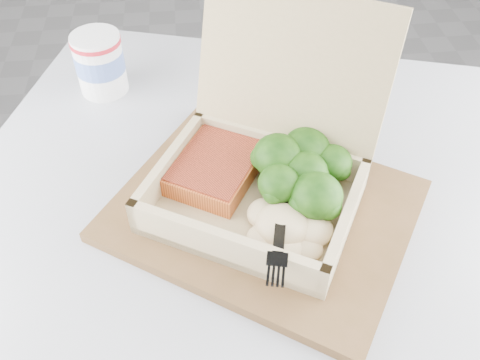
{
  "coord_description": "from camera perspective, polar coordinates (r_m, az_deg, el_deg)",
  "views": [
    {
      "loc": [
        0.61,
        -0.64,
        1.16
      ],
      "look_at": [
        0.66,
        -0.24,
        0.75
      ],
      "focal_mm": 40.0,
      "sensor_mm": 36.0,
      "label": 1
    }
  ],
  "objects": [
    {
      "name": "plastic_fork",
      "position": [
        0.55,
        4.54,
        -2.62
      ],
      "size": [
        0.05,
        0.14,
        0.01
      ],
      "rotation": [
        0.0,
        0.0,
        2.91
      ],
      "color": "black",
      "rests_on": "mashed_potatoes"
    },
    {
      "name": "receipt",
      "position": [
        0.74,
        3.17,
        7.33
      ],
      "size": [
        0.14,
        0.17,
        0.0
      ],
      "primitive_type": "cube",
      "rotation": [
        0.0,
        0.0,
        -0.47
      ],
      "color": "silver",
      "rests_on": "cafe_table"
    },
    {
      "name": "mashed_potatoes",
      "position": [
        0.55,
        4.56,
        -4.77
      ],
      "size": [
        0.09,
        0.08,
        0.03
      ],
      "primitive_type": "ellipsoid",
      "color": "beige",
      "rests_on": "takeout_container"
    },
    {
      "name": "paper_cup",
      "position": [
        0.78,
        -14.75,
        12.11
      ],
      "size": [
        0.07,
        0.07,
        0.09
      ],
      "color": "white",
      "rests_on": "cafe_table"
    },
    {
      "name": "cafe_table",
      "position": [
        0.75,
        1.59,
        -13.28
      ],
      "size": [
        0.91,
        0.91,
        0.7
      ],
      "rotation": [
        0.0,
        0.0,
        -0.29
      ],
      "color": "black",
      "rests_on": "floor"
    },
    {
      "name": "broccoli_pile",
      "position": [
        0.59,
        6.95,
        0.25
      ],
      "size": [
        0.13,
        0.13,
        0.05
      ],
      "primitive_type": null,
      "color": "#346B17",
      "rests_on": "takeout_container"
    },
    {
      "name": "takeout_container",
      "position": [
        0.58,
        2.84,
        2.62
      ],
      "size": [
        0.29,
        0.29,
        0.2
      ],
      "rotation": [
        0.0,
        0.0,
        -0.51
      ],
      "color": "tan",
      "rests_on": "serving_tray"
    },
    {
      "name": "serving_tray",
      "position": [
        0.6,
        2.53,
        -3.24
      ],
      "size": [
        0.4,
        0.38,
        0.01
      ],
      "primitive_type": "cube",
      "rotation": [
        0.0,
        0.0,
        -0.58
      ],
      "color": "brown",
      "rests_on": "cafe_table"
    },
    {
      "name": "salmon_fillet",
      "position": [
        0.61,
        -2.49,
        1.37
      ],
      "size": [
        0.13,
        0.14,
        0.02
      ],
      "primitive_type": "cube",
      "rotation": [
        0.0,
        0.0,
        -0.53
      ],
      "color": "orange",
      "rests_on": "takeout_container"
    }
  ]
}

